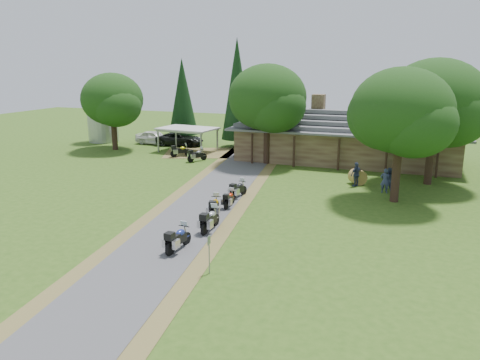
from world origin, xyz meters
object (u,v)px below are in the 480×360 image
(motorcycle_carport_a, at_px, (181,150))
(car_dark_suv, at_px, (180,136))
(motorcycle_row_a, at_px, (178,237))
(lodge, at_px, (346,135))
(silo, at_px, (102,112))
(motorcycle_row_d, at_px, (229,198))
(motorcycle_row_c, at_px, (215,206))
(motorcycle_row_e, at_px, (238,188))
(carport, at_px, (188,140))
(hay_bale, at_px, (358,177))
(motorcycle_carport_b, at_px, (197,154))
(motorcycle_row_b, at_px, (210,219))
(car_white_sedan, at_px, (155,136))

(motorcycle_carport_a, bearing_deg, car_dark_suv, 71.13)
(car_dark_suv, height_order, motorcycle_row_a, car_dark_suv)
(lodge, distance_m, silo, 28.92)
(motorcycle_carport_a, bearing_deg, motorcycle_row_d, -99.39)
(motorcycle_row_c, xyz_separation_m, motorcycle_row_e, (-0.13, 4.49, -0.05))
(carport, relative_size, motorcycle_row_d, 3.45)
(lodge, relative_size, hay_bale, 18.34)
(silo, distance_m, car_dark_suv, 10.26)
(motorcycle_row_d, distance_m, hay_bale, 11.49)
(carport, relative_size, motorcycle_carport_a, 3.05)
(car_dark_suv, bearing_deg, motorcycle_row_c, -154.14)
(lodge, relative_size, motorcycle_row_c, 10.74)
(motorcycle_row_e, bearing_deg, motorcycle_row_a, -166.49)
(motorcycle_row_c, bearing_deg, motorcycle_row_d, -17.04)
(motorcycle_carport_a, height_order, hay_bale, motorcycle_carport_a)
(car_dark_suv, distance_m, motorcycle_carport_b, 9.22)
(carport, bearing_deg, motorcycle_carport_b, -47.61)
(motorcycle_row_b, height_order, motorcycle_row_c, motorcycle_row_b)
(silo, relative_size, motorcycle_row_b, 3.50)
(motorcycle_row_b, height_order, hay_bale, motorcycle_row_b)
(car_white_sedan, height_order, motorcycle_carport_a, car_white_sedan)
(motorcycle_row_a, bearing_deg, silo, 45.97)
(motorcycle_row_b, bearing_deg, motorcycle_row_c, 17.08)
(motorcycle_row_c, bearing_deg, carport, 16.53)
(car_white_sedan, xyz_separation_m, motorcycle_row_d, (17.03, -19.62, -0.41))
(motorcycle_row_c, bearing_deg, motorcycle_row_b, -176.70)
(silo, distance_m, motorcycle_carport_b, 17.19)
(car_white_sedan, bearing_deg, hay_bale, -108.81)
(motorcycle_row_d, bearing_deg, car_white_sedan, 37.59)
(lodge, bearing_deg, motorcycle_carport_b, -158.36)
(motorcycle_row_c, bearing_deg, car_dark_suv, 17.91)
(carport, bearing_deg, lodge, 10.00)
(motorcycle_row_b, xyz_separation_m, motorcycle_row_c, (-0.74, 2.36, -0.01))
(car_dark_suv, xyz_separation_m, motorcycle_row_e, (13.68, -17.57, -0.48))
(motorcycle_row_a, height_order, motorcycle_row_d, motorcycle_row_a)
(silo, bearing_deg, motorcycle_carport_b, -23.31)
(lodge, distance_m, motorcycle_row_d, 18.65)
(lodge, height_order, motorcycle_row_e, lodge)
(silo, height_order, hay_bale, silo)
(silo, distance_m, motorcycle_row_b, 34.29)
(motorcycle_row_d, xyz_separation_m, hay_bale, (7.18, 8.97, 0.00))
(motorcycle_row_b, distance_m, motorcycle_row_d, 4.57)
(motorcycle_row_c, relative_size, motorcycle_row_e, 1.08)
(carport, xyz_separation_m, motorcycle_carport_b, (3.09, -4.25, -0.61))
(motorcycle_carport_b, bearing_deg, motorcycle_row_b, -122.82)
(silo, distance_m, motorcycle_row_a, 36.34)
(car_dark_suv, relative_size, motorcycle_row_a, 2.96)
(motorcycle_row_a, xyz_separation_m, motorcycle_carport_b, (-8.58, 20.30, -0.01))
(motorcycle_row_a, distance_m, motorcycle_row_e, 10.04)
(lodge, relative_size, silo, 3.01)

